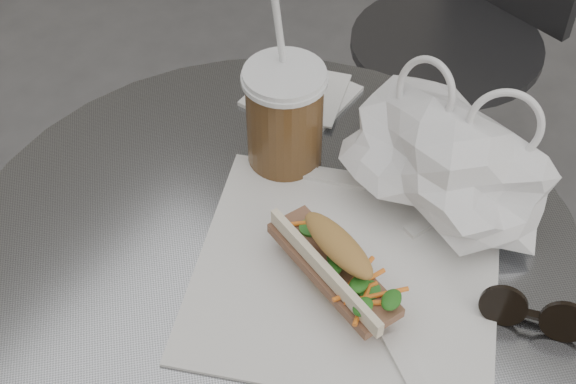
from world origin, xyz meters
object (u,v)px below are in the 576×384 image
Objects in this scene: chair_far at (451,86)px; iced_coffee at (285,115)px; banh_mi at (335,264)px; drink_can at (293,117)px; sunglasses at (533,315)px; cafe_table at (272,373)px.

iced_coffee reaches higher than chair_far.
drink_can is (-0.17, 0.16, 0.02)m from banh_mi.
iced_coffee reaches higher than drink_can.
iced_coffee is at bearing -91.65° from drink_can.
iced_coffee is 2.56× the size of drink_can.
sunglasses is at bearing 40.84° from banh_mi.
chair_far is 6.49× the size of sunglasses.
cafe_table is 1.00× the size of chair_far.
cafe_table is 0.90m from chair_far.
chair_far is (-0.14, 0.88, -0.12)m from cafe_table.
chair_far is 1.01m from banh_mi.
chair_far is 3.17× the size of banh_mi.
banh_mi is 2.05× the size of sunglasses.
chair_far reaches higher than cafe_table.
iced_coffee reaches higher than cafe_table.
sunglasses is at bearing -12.23° from drink_can.
sunglasses is at bearing 14.88° from cafe_table.
iced_coffee is at bearing 109.93° from chair_far.
cafe_table is at bearing 114.03° from chair_far.
banh_mi reaches higher than chair_far.
sunglasses is at bearing -9.61° from iced_coffee.
sunglasses is at bearing 133.51° from chair_far.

